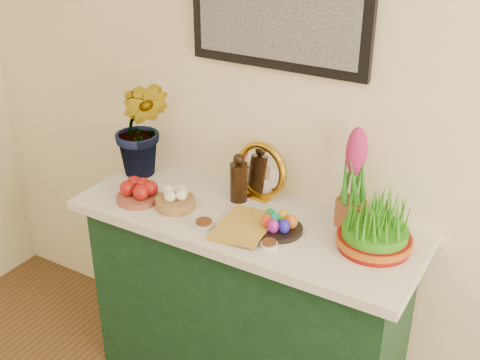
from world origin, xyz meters
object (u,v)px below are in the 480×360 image
at_px(sideboard, 246,309).
at_px(hyacinth_green, 141,112).
at_px(mirror, 261,172).
at_px(wheatgrass_sabzeh, 376,224).
at_px(book, 222,220).

distance_m(sideboard, hyacinth_green, 0.96).
relative_size(hyacinth_green, mirror, 2.35).
bearing_deg(hyacinth_green, sideboard, -29.76).
bearing_deg(mirror, sideboard, -80.70).
bearing_deg(wheatgrass_sabzeh, sideboard, -175.69).
height_order(mirror, book, mirror).
relative_size(mirror, wheatgrass_sabzeh, 0.92).
relative_size(hyacinth_green, book, 2.31).
distance_m(mirror, wheatgrass_sabzeh, 0.55).
xyz_separation_m(mirror, book, (-0.02, -0.27, -0.10)).
relative_size(sideboard, wheatgrass_sabzeh, 4.75).
xyz_separation_m(book, wheatgrass_sabzeh, (0.56, 0.14, 0.08)).
height_order(sideboard, hyacinth_green, hyacinth_green).
bearing_deg(wheatgrass_sabzeh, mirror, 166.87).
bearing_deg(sideboard, book, -115.08).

